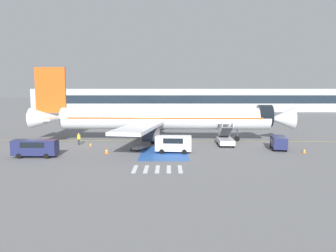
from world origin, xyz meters
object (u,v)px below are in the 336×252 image
(airliner, at_px, (161,118))
(ground_crew_1, at_px, (187,140))
(traffic_cone_0, at_px, (91,144))
(traffic_cone_1, at_px, (107,151))
(service_van_2, at_px, (35,147))
(baggage_cart, at_px, (139,148))
(boarding_stairs_forward, at_px, (226,139))
(fuel_tanker, at_px, (134,118))
(terminal_building, at_px, (202,100))
(service_van_0, at_px, (279,142))
(service_van_1, at_px, (174,143))
(traffic_cone_2, at_px, (305,151))
(ground_crew_0, at_px, (79,138))

(airliner, xyz_separation_m, ground_crew_1, (3.97, -5.34, -2.80))
(traffic_cone_0, bearing_deg, traffic_cone_1, -58.63)
(service_van_2, height_order, baggage_cart, service_van_2)
(baggage_cart, bearing_deg, boarding_stairs_forward, 38.98)
(fuel_tanker, distance_m, terminal_building, 56.17)
(service_van_0, distance_m, baggage_cart, 19.61)
(baggage_cart, distance_m, ground_crew_1, 7.39)
(ground_crew_1, bearing_deg, traffic_cone_1, -23.83)
(fuel_tanker, height_order, service_van_1, fuel_tanker)
(fuel_tanker, distance_m, traffic_cone_0, 29.33)
(traffic_cone_2, bearing_deg, service_van_1, 179.80)
(service_van_2, height_order, traffic_cone_0, service_van_2)
(service_van_1, bearing_deg, service_van_2, -76.04)
(service_van_0, relative_size, ground_crew_1, 2.83)
(traffic_cone_0, bearing_deg, service_van_0, -6.19)
(fuel_tanker, xyz_separation_m, service_van_0, (23.52, -32.01, -0.66))
(service_van_0, relative_size, traffic_cone_2, 7.98)
(traffic_cone_0, xyz_separation_m, terminal_building, (24.92, 80.94, 4.11))
(baggage_cart, height_order, ground_crew_1, ground_crew_1)
(traffic_cone_1, distance_m, traffic_cone_2, 26.23)
(airliner, relative_size, service_van_0, 9.53)
(fuel_tanker, height_order, service_van_2, fuel_tanker)
(ground_crew_1, bearing_deg, boarding_stairs_forward, 136.79)
(boarding_stairs_forward, relative_size, traffic_cone_1, 7.89)
(service_van_1, xyz_separation_m, traffic_cone_0, (-12.27, 5.27, -1.10))
(baggage_cart, height_order, ground_crew_0, ground_crew_0)
(service_van_1, relative_size, traffic_cone_1, 7.27)
(airliner, xyz_separation_m, traffic_cone_0, (-10.32, -5.02, -3.46))
(fuel_tanker, relative_size, service_van_0, 2.11)
(ground_crew_0, distance_m, ground_crew_1, 16.34)
(service_van_1, bearing_deg, service_van_0, 103.40)
(service_van_1, height_order, ground_crew_0, service_van_1)
(boarding_stairs_forward, height_order, ground_crew_1, boarding_stairs_forward)
(fuel_tanker, bearing_deg, traffic_cone_1, -1.48)
(service_van_0, bearing_deg, service_van_2, -160.20)
(ground_crew_0, relative_size, traffic_cone_1, 2.69)
(traffic_cone_2, height_order, terminal_building, terminal_building)
(boarding_stairs_forward, distance_m, baggage_cart, 13.19)
(traffic_cone_2, bearing_deg, traffic_cone_1, -179.30)
(fuel_tanker, relative_size, service_van_1, 1.95)
(traffic_cone_1, xyz_separation_m, traffic_cone_2, (26.23, 0.32, -0.05))
(service_van_2, xyz_separation_m, traffic_cone_0, (4.93, 8.17, -1.05))
(service_van_0, distance_m, ground_crew_1, 13.02)
(traffic_cone_2, bearing_deg, service_van_0, 137.80)
(fuel_tanker, distance_m, ground_crew_0, 28.68)
(boarding_stairs_forward, xyz_separation_m, service_van_2, (-25.09, -8.56, 0.34))
(baggage_cart, distance_m, traffic_cone_1, 4.77)
(boarding_stairs_forward, relative_size, ground_crew_0, 2.93)
(boarding_stairs_forward, xyz_separation_m, service_van_0, (6.87, -3.33, 0.15))
(airliner, bearing_deg, ground_crew_1, 38.39)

